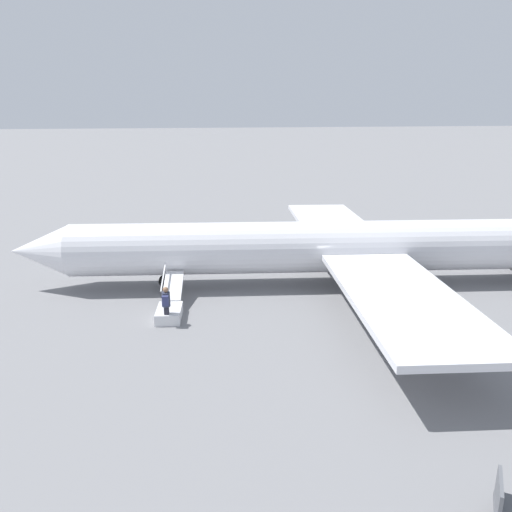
% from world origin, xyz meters
% --- Properties ---
extents(ground_plane, '(600.00, 600.00, 0.00)m').
position_xyz_m(ground_plane, '(0.00, 0.00, 0.00)').
color(ground_plane, slate).
extents(airplane_main, '(33.98, 26.19, 7.14)m').
position_xyz_m(airplane_main, '(-1.00, 0.17, 2.13)').
color(airplane_main, silver).
rests_on(airplane_main, ground).
extents(boarding_stairs, '(1.68, 4.13, 1.75)m').
position_xyz_m(boarding_stairs, '(8.80, 2.42, 0.38)').
color(boarding_stairs, silver).
rests_on(boarding_stairs, ground).
extents(passenger, '(0.38, 0.56, 1.74)m').
position_xyz_m(passenger, '(9.01, 3.47, 1.00)').
color(passenger, '#23232D').
rests_on(passenger, ground).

